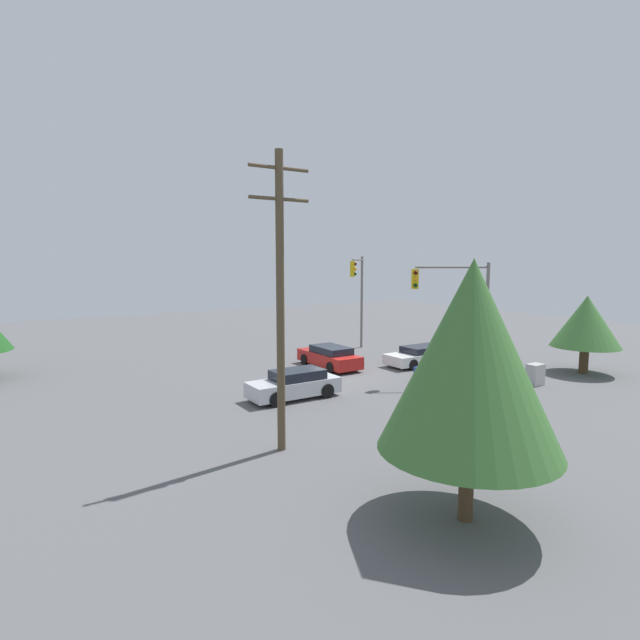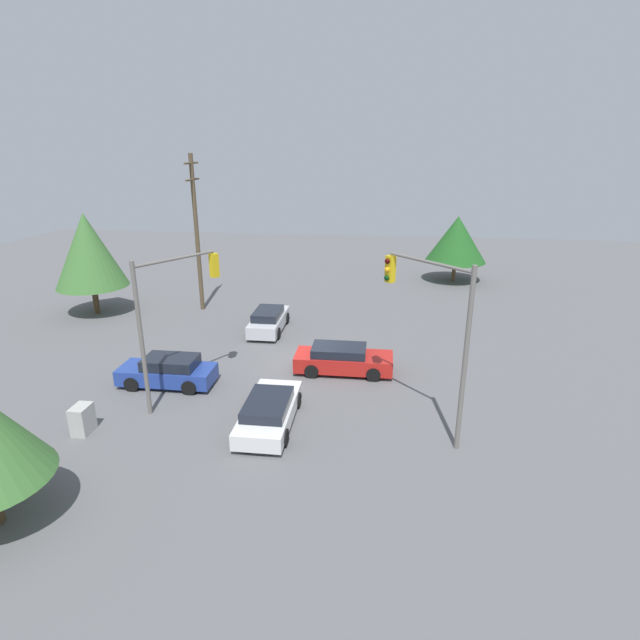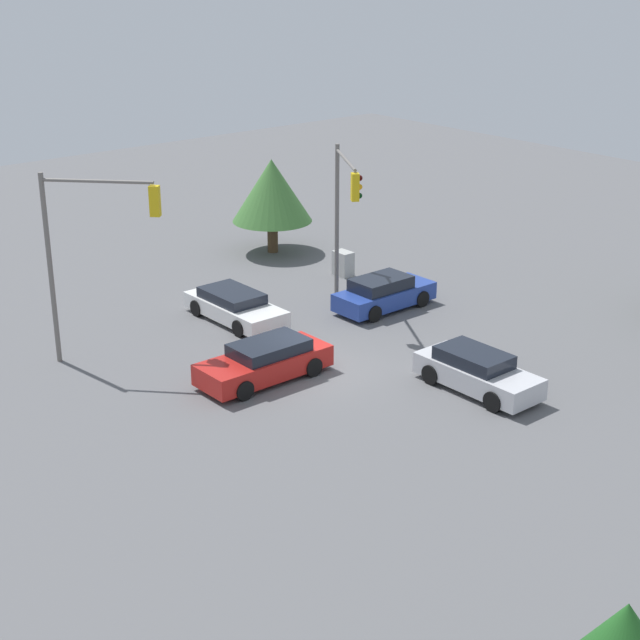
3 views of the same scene
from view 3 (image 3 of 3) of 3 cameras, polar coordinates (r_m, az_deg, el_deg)
name	(u,v)px [view 3 (image 3 of 3)]	position (r m, az deg, el deg)	size (l,w,h in m)	color
ground_plane	(315,371)	(34.65, -0.29, -2.99)	(80.00, 80.00, 0.00)	#5B5B5E
sedan_silver	(477,372)	(33.37, 9.12, -2.99)	(4.46, 1.85, 1.37)	silver
sedan_blue	(384,293)	(40.35, 3.73, 1.56)	(1.86, 4.39, 1.40)	#233D93
sedan_white	(235,306)	(39.21, -4.98, 0.81)	(4.72, 2.01, 1.21)	silver
sedan_red	(265,361)	(33.81, -3.21, -2.42)	(1.95, 4.79, 1.36)	red
traffic_signal_main	(89,236)	(34.66, -13.27, 4.75)	(3.16, 3.00, 6.92)	slate
traffic_signal_cross	(344,202)	(39.44, 1.41, 6.87)	(3.66, 2.34, 6.50)	slate
electrical_cabinet	(343,264)	(44.47, 1.36, 3.30)	(0.89, 0.62, 1.13)	#B2B2AD
tree_right	(272,191)	(47.38, -2.82, 7.52)	(3.87, 3.87, 4.58)	#4C3823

